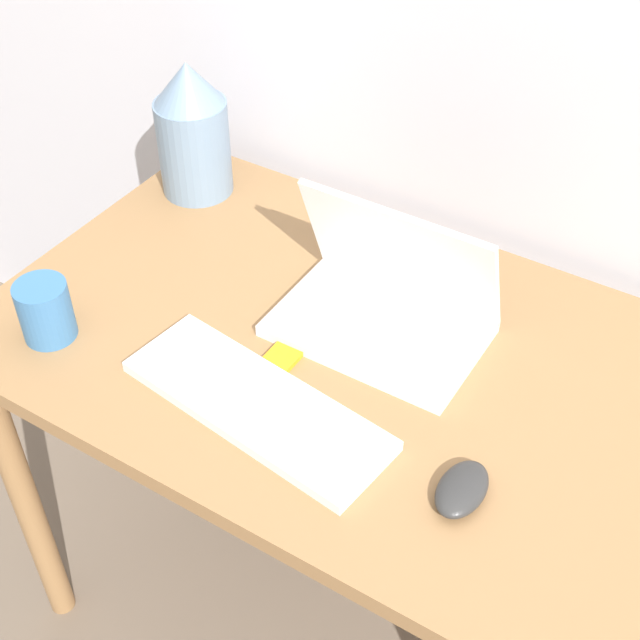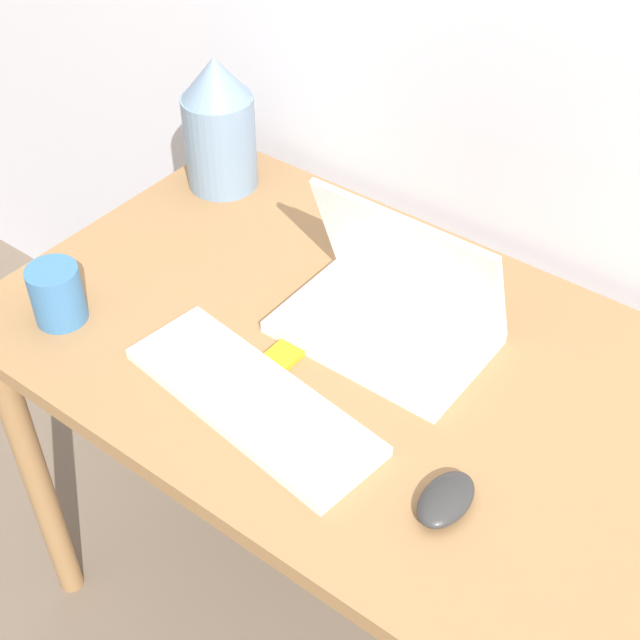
{
  "view_description": "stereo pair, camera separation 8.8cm",
  "coord_description": "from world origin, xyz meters",
  "px_view_note": "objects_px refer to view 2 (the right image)",
  "views": [
    {
      "loc": [
        0.45,
        -0.51,
        1.72
      ],
      "look_at": [
        -0.04,
        0.29,
        0.87
      ],
      "focal_mm": 50.0,
      "sensor_mm": 36.0,
      "label": 1
    },
    {
      "loc": [
        0.52,
        -0.46,
        1.72
      ],
      "look_at": [
        -0.04,
        0.29,
        0.87
      ],
      "focal_mm": 50.0,
      "sensor_mm": 36.0,
      "label": 2
    }
  ],
  "objects_px": {
    "laptop": "(392,307)",
    "vase": "(219,125)",
    "mouse": "(446,499)",
    "mp3_player": "(285,354)",
    "keyboard": "(252,400)",
    "mug": "(57,294)"
  },
  "relations": [
    {
      "from": "mouse",
      "to": "mp3_player",
      "type": "distance_m",
      "value": 0.35
    },
    {
      "from": "keyboard",
      "to": "mug",
      "type": "xyz_separation_m",
      "value": [
        -0.36,
        -0.04,
        0.04
      ]
    },
    {
      "from": "laptop",
      "to": "mp3_player",
      "type": "relative_size",
      "value": 5.27
    },
    {
      "from": "laptop",
      "to": "mp3_player",
      "type": "height_order",
      "value": "laptop"
    },
    {
      "from": "mp3_player",
      "to": "vase",
      "type": "bearing_deg",
      "value": 142.65
    },
    {
      "from": "vase",
      "to": "mug",
      "type": "bearing_deg",
      "value": -83.12
    },
    {
      "from": "laptop",
      "to": "mug",
      "type": "bearing_deg",
      "value": -145.92
    },
    {
      "from": "mp3_player",
      "to": "mouse",
      "type": "bearing_deg",
      "value": -14.94
    },
    {
      "from": "mouse",
      "to": "vase",
      "type": "xyz_separation_m",
      "value": [
        -0.73,
        0.39,
        0.11
      ]
    },
    {
      "from": "mouse",
      "to": "vase",
      "type": "relative_size",
      "value": 0.39
    },
    {
      "from": "laptop",
      "to": "mp3_player",
      "type": "distance_m",
      "value": 0.18
    },
    {
      "from": "laptop",
      "to": "vase",
      "type": "bearing_deg",
      "value": 162.61
    },
    {
      "from": "laptop",
      "to": "mouse",
      "type": "distance_m",
      "value": 0.34
    },
    {
      "from": "mp3_player",
      "to": "keyboard",
      "type": "bearing_deg",
      "value": -76.72
    },
    {
      "from": "keyboard",
      "to": "vase",
      "type": "xyz_separation_m",
      "value": [
        -0.42,
        0.4,
        0.12
      ]
    },
    {
      "from": "laptop",
      "to": "mp3_player",
      "type": "xyz_separation_m",
      "value": [
        -0.09,
        -0.15,
        -0.04
      ]
    },
    {
      "from": "mouse",
      "to": "mp3_player",
      "type": "height_order",
      "value": "mouse"
    },
    {
      "from": "vase",
      "to": "mug",
      "type": "relative_size",
      "value": 2.63
    },
    {
      "from": "vase",
      "to": "mug",
      "type": "distance_m",
      "value": 0.45
    },
    {
      "from": "keyboard",
      "to": "vase",
      "type": "bearing_deg",
      "value": 135.85
    },
    {
      "from": "laptop",
      "to": "mug",
      "type": "distance_m",
      "value": 0.52
    },
    {
      "from": "mp3_player",
      "to": "laptop",
      "type": "bearing_deg",
      "value": 57.15
    }
  ]
}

